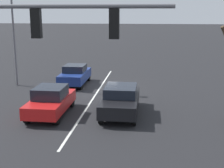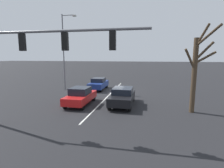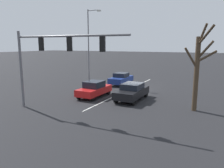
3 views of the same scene
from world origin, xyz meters
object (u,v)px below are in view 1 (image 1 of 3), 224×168
Objects in this scene: car_red_midlane_front at (51,101)px; street_lamp_right_shoulder at (15,13)px; car_black_leftlane_front at (121,99)px; car_navy_midlane_second at (75,75)px.

car_red_midlane_front is 8.89m from street_lamp_right_shoulder.
car_red_midlane_front is at bearing 125.27° from street_lamp_right_shoulder.
car_navy_midlane_second is at bearing -58.02° from car_black_leftlane_front.
street_lamp_right_shoulder is at bearing -54.73° from car_red_midlane_front.
car_black_leftlane_front is 0.48× the size of street_lamp_right_shoulder.
car_black_leftlane_front is at bearing 144.83° from street_lamp_right_shoulder.
street_lamp_right_shoulder reaches higher than car_black_leftlane_front.
car_navy_midlane_second is at bearing -87.15° from car_red_midlane_front.
street_lamp_right_shoulder is (4.43, -6.26, 4.49)m from car_red_midlane_front.
car_black_leftlane_front is 10.88m from street_lamp_right_shoulder.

